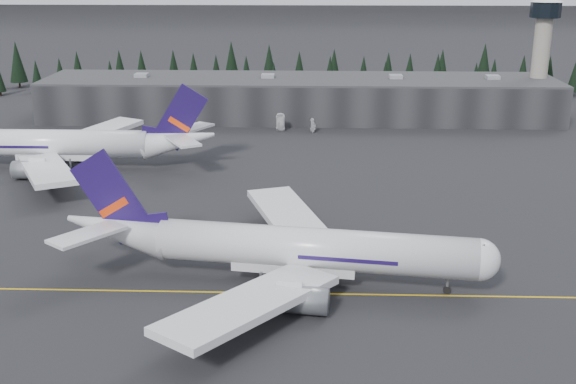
{
  "coord_description": "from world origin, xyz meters",
  "views": [
    {
      "loc": [
        4.23,
        -101.02,
        48.35
      ],
      "look_at": [
        0.0,
        20.0,
        9.0
      ],
      "focal_mm": 45.0,
      "sensor_mm": 36.0,
      "label": 1
    }
  ],
  "objects_px": {
    "jet_parked": "(70,144)",
    "gse_vehicle_b": "(313,130)",
    "terminal": "(300,98)",
    "control_tower": "(542,43)",
    "gse_vehicle_a": "(281,128)",
    "jet_main": "(276,247)"
  },
  "relations": [
    {
      "from": "control_tower",
      "to": "gse_vehicle_a",
      "type": "height_order",
      "value": "control_tower"
    },
    {
      "from": "jet_main",
      "to": "gse_vehicle_b",
      "type": "height_order",
      "value": "jet_main"
    },
    {
      "from": "control_tower",
      "to": "gse_vehicle_b",
      "type": "xyz_separation_m",
      "value": [
        -70.62,
        -23.75,
        -22.69
      ]
    },
    {
      "from": "control_tower",
      "to": "jet_main",
      "type": "distance_m",
      "value": 147.86
    },
    {
      "from": "terminal",
      "to": "control_tower",
      "type": "xyz_separation_m",
      "value": [
        75.0,
        3.0,
        17.11
      ]
    },
    {
      "from": "gse_vehicle_a",
      "to": "terminal",
      "type": "bearing_deg",
      "value": 85.25
    },
    {
      "from": "gse_vehicle_b",
      "to": "jet_parked",
      "type": "bearing_deg",
      "value": -73.74
    },
    {
      "from": "terminal",
      "to": "control_tower",
      "type": "distance_m",
      "value": 76.98
    },
    {
      "from": "jet_main",
      "to": "gse_vehicle_b",
      "type": "xyz_separation_m",
      "value": [
        5.58,
        101.71,
        -4.98
      ]
    },
    {
      "from": "gse_vehicle_a",
      "to": "gse_vehicle_b",
      "type": "relative_size",
      "value": 1.28
    },
    {
      "from": "terminal",
      "to": "gse_vehicle_b",
      "type": "xyz_separation_m",
      "value": [
        4.38,
        -20.75,
        -5.58
      ]
    },
    {
      "from": "control_tower",
      "to": "gse_vehicle_a",
      "type": "distance_m",
      "value": 86.22
    },
    {
      "from": "gse_vehicle_a",
      "to": "gse_vehicle_b",
      "type": "bearing_deg",
      "value": 1.57
    },
    {
      "from": "jet_main",
      "to": "control_tower",
      "type": "bearing_deg",
      "value": 66.8
    },
    {
      "from": "gse_vehicle_b",
      "to": "terminal",
      "type": "bearing_deg",
      "value": 174.59
    },
    {
      "from": "terminal",
      "to": "gse_vehicle_b",
      "type": "bearing_deg",
      "value": -78.08
    },
    {
      "from": "control_tower",
      "to": "gse_vehicle_a",
      "type": "relative_size",
      "value": 7.01
    },
    {
      "from": "jet_parked",
      "to": "gse_vehicle_b",
      "type": "bearing_deg",
      "value": -146.15
    },
    {
      "from": "terminal",
      "to": "control_tower",
      "type": "height_order",
      "value": "control_tower"
    },
    {
      "from": "terminal",
      "to": "jet_parked",
      "type": "relative_size",
      "value": 2.28
    },
    {
      "from": "jet_parked",
      "to": "gse_vehicle_b",
      "type": "distance_m",
      "value": 70.46
    },
    {
      "from": "terminal",
      "to": "jet_parked",
      "type": "bearing_deg",
      "value": -132.25
    }
  ]
}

